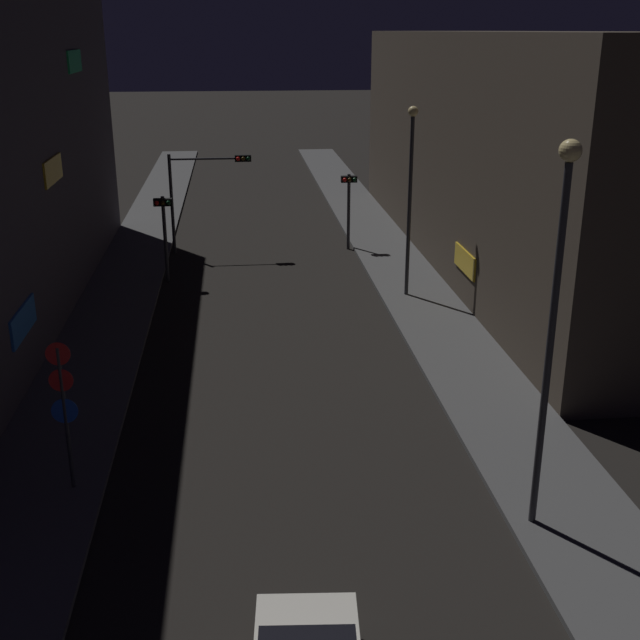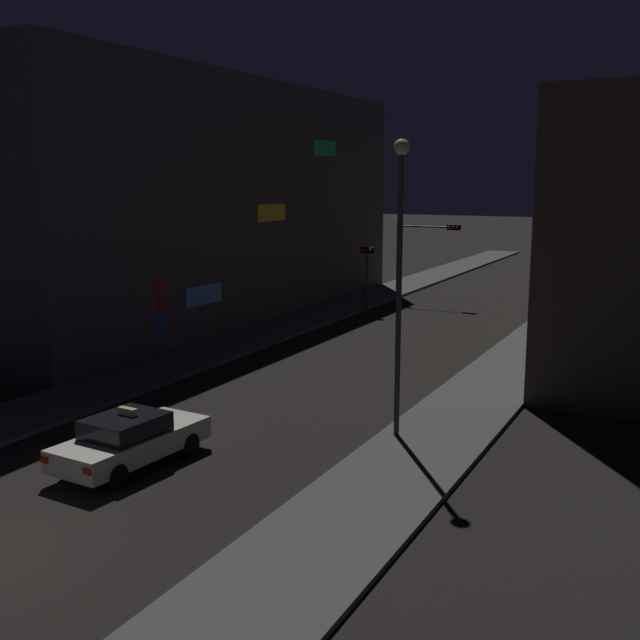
{
  "view_description": "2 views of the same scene",
  "coord_description": "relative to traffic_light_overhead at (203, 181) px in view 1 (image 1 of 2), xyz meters",
  "views": [
    {
      "loc": [
        -1.19,
        -4.31,
        10.58
      ],
      "look_at": [
        1.18,
        18.48,
        2.31
      ],
      "focal_mm": 45.15,
      "sensor_mm": 36.0,
      "label": 1
    },
    {
      "loc": [
        12.97,
        -9.73,
        7.54
      ],
      "look_at": [
        -0.82,
        17.58,
        1.96
      ],
      "focal_mm": 43.37,
      "sensor_mm": 36.0,
      "label": 2
    }
  ],
  "objects": [
    {
      "name": "sidewalk_left",
      "position": [
        -3.4,
        -0.91,
        -3.53
      ],
      "size": [
        3.17,
        73.0,
        0.15
      ],
      "primitive_type": "cube",
      "color": "#4C4C4C",
      "rests_on": "ground_plane"
    },
    {
      "name": "sidewalk_right",
      "position": [
        9.06,
        -0.91,
        -3.53
      ],
      "size": [
        3.17,
        73.0,
        0.15
      ],
      "primitive_type": "cube",
      "color": "#4C4C4C",
      "rests_on": "ground_plane"
    },
    {
      "name": "building_facade_right",
      "position": [
        14.35,
        -2.68,
        1.66
      ],
      "size": [
        7.5,
        34.23,
        10.53
      ],
      "color": "#473D33",
      "rests_on": "ground_plane"
    },
    {
      "name": "traffic_light_overhead",
      "position": [
        0.0,
        0.0,
        0.0
      ],
      "size": [
        4.04,
        0.41,
        4.94
      ],
      "color": "#2D2D33",
      "rests_on": "ground_plane"
    },
    {
      "name": "traffic_light_left_kerb",
      "position": [
        -1.57,
        -4.78,
        -0.87
      ],
      "size": [
        0.8,
        0.42,
        3.82
      ],
      "color": "#2D2D33",
      "rests_on": "ground_plane"
    },
    {
      "name": "traffic_light_right_kerb",
      "position": [
        7.22,
        -0.08,
        -0.86
      ],
      "size": [
        0.8,
        0.41,
        3.84
      ],
      "color": "#2D2D33",
      "rests_on": "ground_plane"
    },
    {
      "name": "sign_pole_left",
      "position": [
        -2.56,
        -22.22,
        -1.22
      ],
      "size": [
        0.62,
        0.1,
        3.77
      ],
      "color": "#2D2D33",
      "rests_on": "sidewalk_left"
    },
    {
      "name": "street_lamp_near_block",
      "position": [
        8.01,
        -24.75,
        1.86
      ],
      "size": [
        0.45,
        0.45,
        8.49
      ],
      "color": "#2D2D33",
      "rests_on": "sidewalk_right"
    },
    {
      "name": "street_lamp_far_block",
      "position": [
        8.56,
        -8.17,
        1.21
      ],
      "size": [
        0.41,
        0.41,
        7.67
      ],
      "color": "#2D2D33",
      "rests_on": "sidewalk_right"
    }
  ]
}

